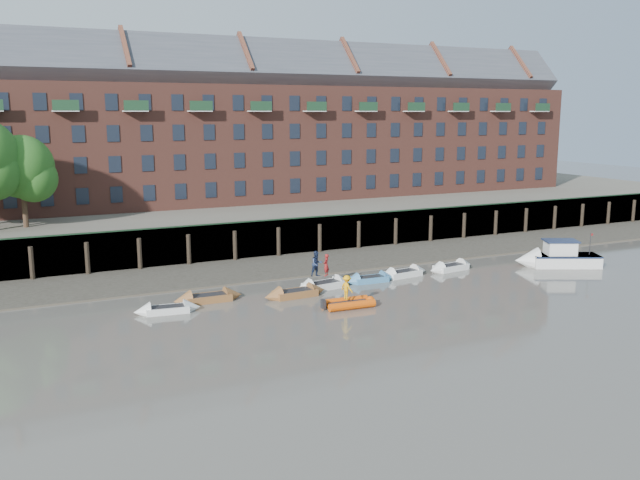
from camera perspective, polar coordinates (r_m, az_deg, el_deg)
ground at (r=42.02m, az=10.35°, el=-6.77°), size 220.00×220.00×0.00m
foreshore at (r=57.06m, az=-0.22°, el=-1.94°), size 110.00×8.00×0.50m
mud_band at (r=54.08m, az=1.31°, el=-2.65°), size 110.00×1.60×0.10m
river_wall at (r=60.66m, az=-1.98°, el=0.35°), size 110.00×1.23×3.30m
bank_terrace at (r=73.19m, az=-6.23°, el=2.09°), size 110.00×28.00×3.20m
apartment_terrace at (r=73.32m, az=-6.67°, el=10.90°), size 80.60×15.56×20.98m
rowboat_0 at (r=44.10m, az=-12.73°, el=-5.73°), size 4.27×1.68×1.21m
rowboat_1 at (r=46.15m, az=-9.40°, el=-4.83°), size 4.71×1.42×1.36m
rowboat_2 at (r=46.71m, az=-2.10°, el=-4.51°), size 4.67×1.61×1.33m
rowboat_3 at (r=48.82m, az=0.31°, el=-3.83°), size 4.84×2.05×1.36m
rowboat_4 at (r=50.80m, az=4.22°, el=-3.31°), size 4.17×1.34×1.20m
rowboat_5 at (r=52.73m, az=7.02°, el=-2.82°), size 4.60×1.83×1.30m
rowboat_6 at (r=55.41m, az=10.97°, el=-2.28°), size 4.57×1.91×1.29m
rib_tender at (r=44.32m, az=2.58°, el=-5.32°), size 3.53×1.79×0.61m
motor_launch at (r=58.81m, az=18.90°, el=-1.43°), size 7.11×4.91×2.81m
person_rower_a at (r=48.54m, az=0.52°, el=-2.12°), size 0.69×0.68×1.60m
person_rower_b at (r=48.33m, az=-0.28°, el=-2.02°), size 0.96×0.78×1.86m
person_rib_crew at (r=43.86m, az=2.28°, el=-4.00°), size 0.79×1.13×1.59m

